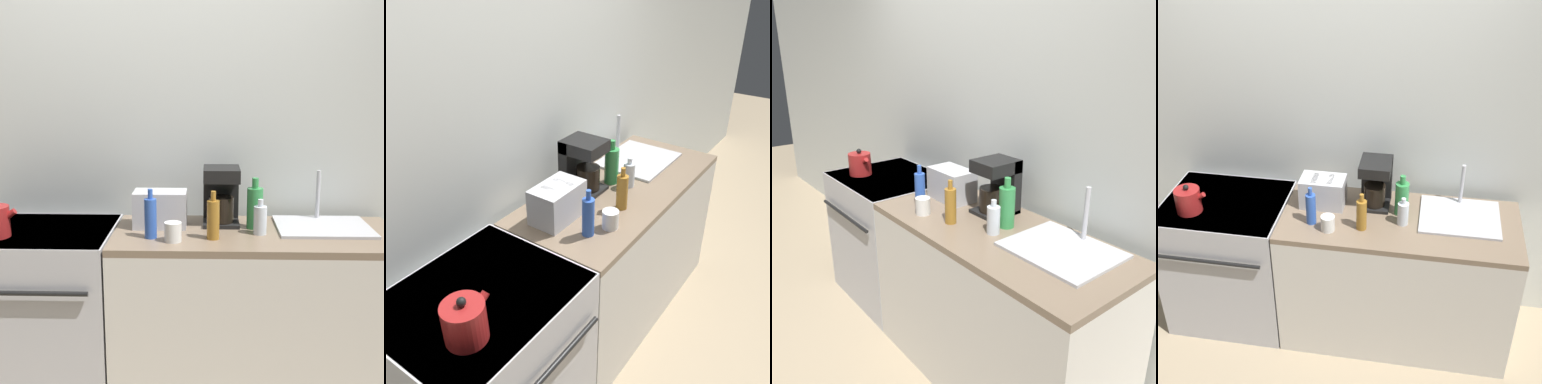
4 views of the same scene
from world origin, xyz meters
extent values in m
plane|color=tan|center=(0.00, 0.00, 0.00)|extent=(12.00, 12.00, 0.00)
cube|color=silver|center=(0.00, 0.72, 1.30)|extent=(8.00, 0.05, 2.60)
cube|color=#B7B7BC|center=(-0.61, 0.33, 0.46)|extent=(0.79, 0.67, 0.93)
cube|color=black|center=(-0.61, 0.33, 0.92)|extent=(0.77, 0.65, 0.02)
cylinder|color=black|center=(-0.79, 0.19, 0.92)|extent=(0.21, 0.21, 0.01)
cylinder|color=black|center=(-0.44, 0.19, 0.92)|extent=(0.21, 0.21, 0.01)
cylinder|color=black|center=(-0.79, 0.47, 0.92)|extent=(0.21, 0.21, 0.01)
cylinder|color=black|center=(-0.44, 0.47, 0.92)|extent=(0.21, 0.21, 0.01)
cylinder|color=black|center=(-0.61, -0.03, 0.72)|extent=(0.67, 0.02, 0.02)
cube|color=silver|center=(0.52, 0.32, 0.45)|extent=(1.46, 0.65, 0.89)
cube|color=#7A6651|center=(0.52, 0.32, 0.91)|extent=(1.46, 0.65, 0.04)
cylinder|color=maroon|center=(-0.79, 0.20, 1.01)|extent=(0.16, 0.16, 0.16)
sphere|color=black|center=(-0.79, 0.20, 1.10)|extent=(0.03, 0.03, 0.03)
cylinder|color=maroon|center=(-0.71, 0.20, 1.04)|extent=(0.09, 0.03, 0.08)
cube|color=#BCBCC1|center=(0.02, 0.41, 1.02)|extent=(0.28, 0.17, 0.19)
cube|color=black|center=(-0.03, 0.41, 1.12)|extent=(0.03, 0.12, 0.01)
cube|color=black|center=(0.07, 0.41, 1.12)|extent=(0.03, 0.12, 0.01)
cube|color=black|center=(0.35, 0.47, 0.94)|extent=(0.19, 0.22, 0.02)
cube|color=black|center=(0.35, 0.55, 1.08)|extent=(0.19, 0.06, 0.31)
cube|color=black|center=(0.35, 0.47, 1.20)|extent=(0.19, 0.22, 0.07)
cylinder|color=black|center=(0.35, 0.44, 1.02)|extent=(0.13, 0.13, 0.14)
cube|color=#B7B7BC|center=(0.88, 0.40, 0.94)|extent=(0.49, 0.41, 0.01)
cylinder|color=silver|center=(0.88, 0.57, 1.07)|extent=(0.02, 0.02, 0.28)
cylinder|color=#338C47|center=(0.52, 0.39, 1.04)|extent=(0.08, 0.08, 0.21)
cylinder|color=#338C47|center=(0.52, 0.39, 1.17)|extent=(0.03, 0.03, 0.05)
cylinder|color=#9E6B23|center=(0.30, 0.20, 1.02)|extent=(0.06, 0.06, 0.19)
cylinder|color=#9E6B23|center=(0.30, 0.20, 1.14)|extent=(0.02, 0.02, 0.05)
cylinder|color=#2D56B7|center=(-0.01, 0.20, 1.03)|extent=(0.06, 0.06, 0.20)
cylinder|color=#2D56B7|center=(-0.01, 0.20, 1.15)|extent=(0.02, 0.02, 0.05)
cylinder|color=silver|center=(0.54, 0.29, 1.00)|extent=(0.07, 0.07, 0.14)
cylinder|color=silver|center=(0.54, 0.29, 1.09)|extent=(0.03, 0.03, 0.04)
cylinder|color=white|center=(0.11, 0.15, 0.98)|extent=(0.08, 0.08, 0.10)
camera|label=1|loc=(0.27, -2.33, 1.71)|focal=50.00mm
camera|label=2|loc=(-1.44, -0.75, 2.14)|focal=40.00mm
camera|label=3|loc=(1.98, -1.05, 1.87)|focal=40.00mm
camera|label=4|loc=(0.67, -2.37, 2.81)|focal=50.00mm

